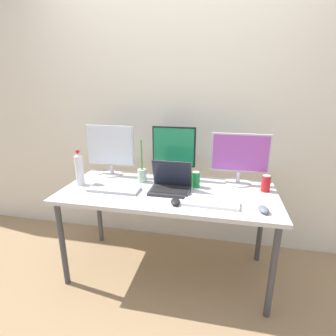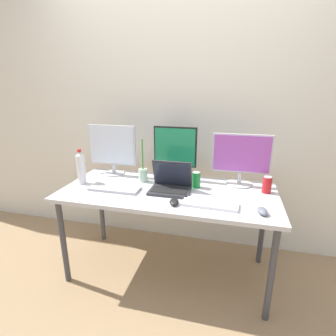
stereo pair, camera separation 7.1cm
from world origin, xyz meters
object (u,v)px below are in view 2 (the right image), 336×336
object	(u,v)px
laptop_silver	(171,184)
soda_can_by_laptop	(196,180)
keyboard_aux	(115,188)
monitor_right	(241,158)
work_desk	(168,198)
mouse_by_keyboard	(174,202)
soda_can_near_keyboard	(267,185)
bamboo_vase	(143,174)
monitor_left	(112,148)
mouse_by_laptop	(262,211)
monitor_center	(175,152)
water_bottle	(81,168)
keyboard_main	(210,204)

from	to	relation	value
laptop_silver	soda_can_by_laptop	world-z (taller)	laptop_silver
keyboard_aux	monitor_right	bearing A→B (deg)	20.44
work_desk	mouse_by_keyboard	size ratio (longest dim) A/B	16.12
soda_can_near_keyboard	bamboo_vase	xyz separation A→B (m)	(-0.98, 0.00, 0.00)
mouse_by_keyboard	soda_can_near_keyboard	size ratio (longest dim) A/B	0.81
work_desk	bamboo_vase	world-z (taller)	bamboo_vase
monitor_left	soda_can_near_keyboard	world-z (taller)	monitor_left
monitor_right	laptop_silver	distance (m)	0.60
laptop_silver	keyboard_aux	xyz separation A→B (m)	(-0.42, -0.09, -0.04)
keyboard_aux	mouse_by_laptop	distance (m)	1.08
monitor_center	water_bottle	bearing A→B (deg)	-156.25
laptop_silver	bamboo_vase	xyz separation A→B (m)	(-0.27, 0.14, 0.01)
keyboard_aux	mouse_by_laptop	size ratio (longest dim) A/B	3.81
water_bottle	soda_can_near_keyboard	world-z (taller)	water_bottle
monitor_left	monitor_center	world-z (taller)	monitor_center
keyboard_main	mouse_by_laptop	bearing A→B (deg)	-4.25
soda_can_by_laptop	keyboard_aux	bearing A→B (deg)	-161.45
work_desk	mouse_by_laptop	world-z (taller)	mouse_by_laptop
keyboard_main	soda_can_by_laptop	size ratio (longest dim) A/B	2.95
monitor_center	water_bottle	size ratio (longest dim) A/B	1.55
work_desk	keyboard_main	distance (m)	0.39
monitor_center	mouse_by_keyboard	xyz separation A→B (m)	(0.11, -0.51, -0.21)
monitor_center	keyboard_aux	world-z (taller)	monitor_center
mouse_by_laptop	soda_can_by_laptop	bearing A→B (deg)	129.97
keyboard_aux	water_bottle	world-z (taller)	water_bottle
monitor_center	mouse_by_laptop	world-z (taller)	monitor_center
monitor_right	bamboo_vase	world-z (taller)	monitor_right
monitor_center	monitor_left	bearing A→B (deg)	-176.95
monitor_right	mouse_by_keyboard	bearing A→B (deg)	-131.47
work_desk	soda_can_by_laptop	size ratio (longest dim) A/B	12.98
monitor_left	keyboard_aux	world-z (taller)	monitor_left
keyboard_main	water_bottle	bearing A→B (deg)	173.77
work_desk	bamboo_vase	size ratio (longest dim) A/B	4.56
laptop_silver	water_bottle	bearing A→B (deg)	-177.94
monitor_left	mouse_by_laptop	distance (m)	1.35
monitor_left	bamboo_vase	xyz separation A→B (m)	(0.32, -0.11, -0.17)
keyboard_aux	mouse_by_laptop	xyz separation A→B (m)	(1.07, -0.14, 0.01)
work_desk	mouse_by_laptop	size ratio (longest dim) A/B	15.90
keyboard_main	soda_can_by_laptop	distance (m)	0.34
bamboo_vase	work_desk	bearing A→B (deg)	-29.43
laptop_silver	keyboard_aux	bearing A→B (deg)	-168.51
mouse_by_laptop	keyboard_aux	bearing A→B (deg)	158.55
monitor_left	mouse_by_keyboard	xyz separation A→B (m)	(0.67, -0.48, -0.22)
work_desk	water_bottle	xyz separation A→B (m)	(-0.72, -0.03, 0.20)
monitor_left	keyboard_main	xyz separation A→B (m)	(0.91, -0.44, -0.23)
keyboard_main	soda_can_near_keyboard	distance (m)	0.51
work_desk	laptop_silver	distance (m)	0.12
monitor_left	monitor_center	xyz separation A→B (m)	(0.56, 0.03, -0.01)
monitor_right	monitor_left	bearing A→B (deg)	-179.65
monitor_center	keyboard_aux	xyz separation A→B (m)	(-0.39, -0.37, -0.22)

